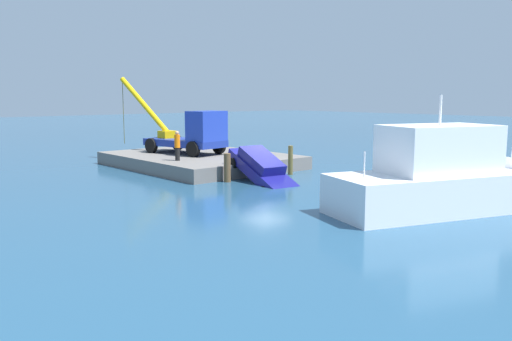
{
  "coord_description": "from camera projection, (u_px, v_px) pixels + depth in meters",
  "views": [
    {
      "loc": [
        22.4,
        -20.24,
        4.69
      ],
      "look_at": [
        0.05,
        -0.79,
        0.49
      ],
      "focal_mm": 37.27,
      "sensor_mm": 36.0,
      "label": 1
    }
  ],
  "objects": [
    {
      "name": "ground",
      "position": [
        266.0,
        178.0,
        30.54
      ],
      "size": [
        200.0,
        200.0,
        0.0
      ],
      "primitive_type": "plane",
      "color": "navy"
    },
    {
      "name": "dock",
      "position": [
        200.0,
        160.0,
        35.35
      ],
      "size": [
        11.78,
        9.11,
        0.82
      ],
      "primitive_type": "cube",
      "color": "slate",
      "rests_on": "ground"
    },
    {
      "name": "crane_truck",
      "position": [
        192.0,
        133.0,
        35.18
      ],
      "size": [
        9.29,
        3.62,
        5.2
      ],
      "color": "navy",
      "rests_on": "dock"
    },
    {
      "name": "dock_worker",
      "position": [
        177.0,
        145.0,
        31.66
      ],
      "size": [
        0.34,
        0.34,
        1.78
      ],
      "color": "black",
      "rests_on": "dock"
    },
    {
      "name": "salvaged_car",
      "position": [
        262.0,
        168.0,
        29.01
      ],
      "size": [
        4.82,
        2.45,
        2.61
      ],
      "color": "navy",
      "rests_on": "ground"
    },
    {
      "name": "moored_yacht",
      "position": [
        471.0,
        189.0,
        22.21
      ],
      "size": [
        6.92,
        12.12,
        5.89
      ],
      "color": "white",
      "rests_on": "ground"
    },
    {
      "name": "piling_near",
      "position": [
        227.0,
        168.0,
        28.89
      ],
      "size": [
        0.38,
        0.38,
        1.57
      ],
      "primitive_type": "cylinder",
      "color": "brown",
      "rests_on": "ground"
    },
    {
      "name": "piling_mid",
      "position": [
        290.0,
        160.0,
        31.61
      ],
      "size": [
        0.28,
        0.28,
        1.73
      ],
      "primitive_type": "cylinder",
      "color": "brown",
      "rests_on": "ground"
    }
  ]
}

